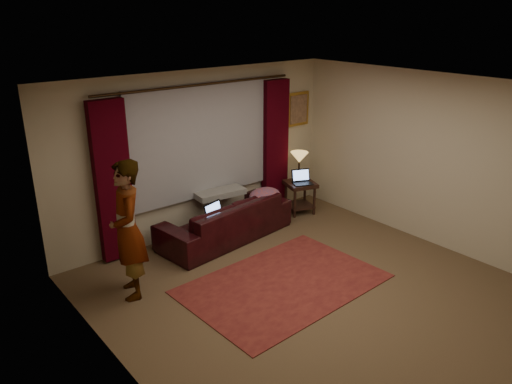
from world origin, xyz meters
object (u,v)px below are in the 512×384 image
laptop_sofa (220,213)px  person (128,230)px  end_table (300,197)px  tiffany_lamp (299,166)px  sofa (225,212)px  laptop_table (303,177)px

laptop_sofa → person: (-1.62, -0.35, 0.31)m
end_table → tiffany_lamp: tiffany_lamp is taller
sofa → end_table: (1.66, 0.03, -0.16)m
laptop_sofa → tiffany_lamp: (2.01, 0.40, 0.24)m
laptop_table → end_table: bearing=92.2°
laptop_sofa → tiffany_lamp: size_ratio=0.77×
sofa → laptop_table: sofa is taller
tiffany_lamp → person: bearing=-168.4°
laptop_sofa → laptop_table: (1.89, 0.17, 0.11)m
sofa → person: bearing=10.4°
laptop_sofa → person: bearing=176.7°
laptop_table → laptop_sofa: bearing=-151.3°
sofa → laptop_table: bearing=170.9°
laptop_table → person: 3.55m
sofa → end_table: bearing=174.2°
tiffany_lamp → laptop_table: tiffany_lamp is taller
sofa → person: 2.02m
sofa → tiffany_lamp: 1.79m
tiffany_lamp → person: size_ratio=0.28×
end_table → laptop_table: size_ratio=1.59×
tiffany_lamp → laptop_table: 0.29m
end_table → tiffany_lamp: bearing=57.7°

